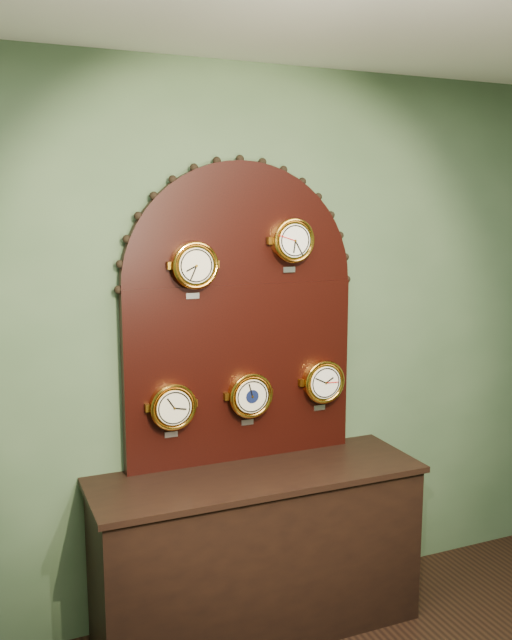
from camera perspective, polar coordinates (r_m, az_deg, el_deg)
name	(u,v)px	position (r m, az deg, el deg)	size (l,w,h in m)	color
wall_back	(237,347)	(3.50, -1.59, -2.29)	(4.00, 4.00, 0.00)	#415A3D
shop_counter	(258,554)	(3.61, 0.13, -18.86)	(1.60, 0.50, 0.80)	black
display_board	(240,305)	(3.42, -1.30, 1.26)	(1.26, 0.06, 1.53)	black
roman_clock	(194,265)	(3.25, -5.14, 4.55)	(0.23, 0.08, 0.28)	gold
arabic_clock	(292,240)	(3.43, 3.03, 6.61)	(0.22, 0.08, 0.27)	gold
hygrometer	(172,406)	(3.34, -6.95, -7.12)	(0.23, 0.08, 0.28)	gold
barometer	(250,395)	(3.46, -0.52, -6.24)	(0.23, 0.08, 0.28)	gold
tide_clock	(323,381)	(3.62, 5.57, -5.10)	(0.23, 0.08, 0.28)	gold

